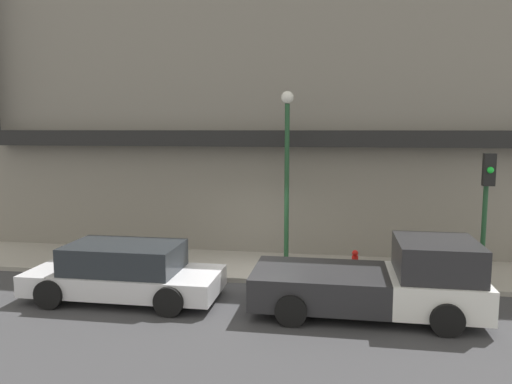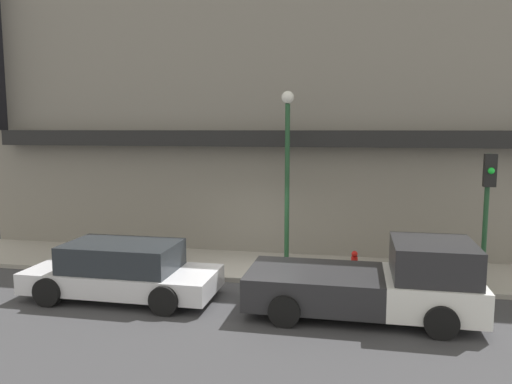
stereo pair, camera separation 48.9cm
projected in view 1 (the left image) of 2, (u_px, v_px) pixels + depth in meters
ground_plane at (250, 284)px, 13.36m from camera, size 80.00×80.00×0.00m
sidewalk at (259, 266)px, 14.79m from camera, size 36.00×2.95×0.13m
building at (272, 113)px, 17.10m from camera, size 19.80×3.80×10.42m
pickup_truck at (382, 281)px, 11.10m from camera, size 5.03×2.31×1.72m
parked_car at (125, 272)px, 12.10m from camera, size 4.65×2.09×1.36m
fire_hydrant at (355, 264)px, 13.51m from camera, size 0.18×0.18×0.74m
street_lamp at (287, 157)px, 14.34m from camera, size 0.36×0.36×5.06m
traffic_light at (487, 195)px, 12.42m from camera, size 0.28×0.42×3.39m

